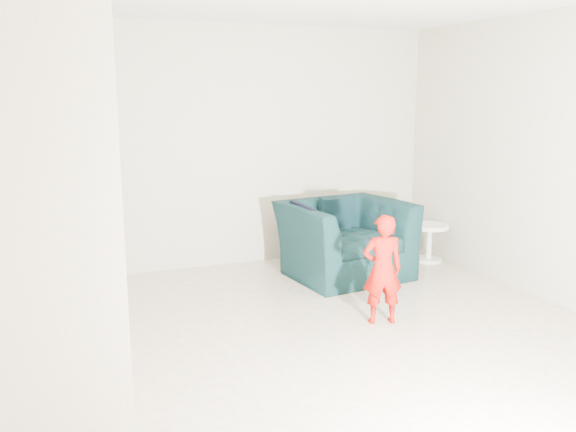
% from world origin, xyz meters
% --- Properties ---
extents(floor, '(5.50, 5.50, 0.00)m').
position_xyz_m(floor, '(0.00, 0.00, 0.00)').
color(floor, gray).
rests_on(floor, ground).
extents(back_wall, '(5.00, 0.00, 5.00)m').
position_xyz_m(back_wall, '(0.00, 2.75, 1.35)').
color(back_wall, '#ACA78C').
rests_on(back_wall, floor).
extents(armchair, '(1.36, 1.22, 0.81)m').
position_xyz_m(armchair, '(1.07, 1.83, 0.40)').
color(armchair, black).
rests_on(armchair, floor).
extents(toddler, '(0.40, 0.31, 0.95)m').
position_xyz_m(toddler, '(0.73, 0.48, 0.48)').
color(toddler, '#8F1604').
rests_on(toddler, floor).
extents(side_table, '(0.44, 0.44, 0.44)m').
position_xyz_m(side_table, '(2.25, 1.98, 0.30)').
color(side_table, silver).
rests_on(side_table, floor).
extents(staircase, '(1.02, 3.03, 3.62)m').
position_xyz_m(staircase, '(-2.00, 0.55, 0.95)').
color(staircase, '#ADA089').
rests_on(staircase, floor).
extents(cushion, '(0.40, 0.19, 0.40)m').
position_xyz_m(cushion, '(1.08, 2.10, 0.64)').
color(cushion, black).
rests_on(cushion, armchair).
extents(throw, '(0.06, 0.56, 0.62)m').
position_xyz_m(throw, '(0.56, 1.82, 0.51)').
color(throw, black).
rests_on(throw, armchair).
extents(phone, '(0.03, 0.05, 0.10)m').
position_xyz_m(phone, '(0.81, 0.46, 0.83)').
color(phone, black).
rests_on(phone, toddler).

